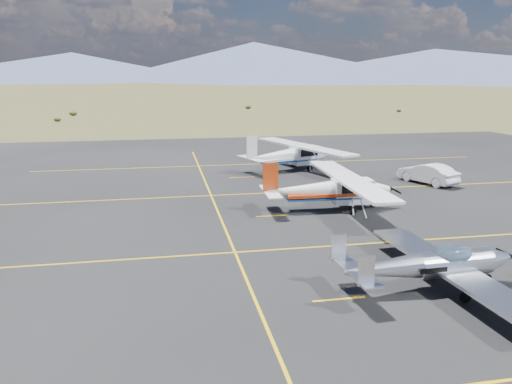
{
  "coord_description": "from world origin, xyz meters",
  "views": [
    {
      "loc": [
        -9.06,
        -19.32,
        8.03
      ],
      "look_at": [
        -4.09,
        6.94,
        1.6
      ],
      "focal_mm": 35.0,
      "sensor_mm": 36.0,
      "label": 1
    }
  ],
  "objects_px": {
    "aircraft_cessna": "(330,189)",
    "aircraft_plain": "(291,154)",
    "aircraft_low_wing": "(434,265)",
    "sedan": "(428,173)"
  },
  "relations": [
    {
      "from": "aircraft_low_wing",
      "to": "aircraft_plain",
      "type": "height_order",
      "value": "aircraft_plain"
    },
    {
      "from": "aircraft_plain",
      "to": "sedan",
      "type": "xyz_separation_m",
      "value": [
        8.66,
        -6.81,
        -0.62
      ]
    },
    {
      "from": "aircraft_plain",
      "to": "sedan",
      "type": "distance_m",
      "value": 11.04
    },
    {
      "from": "aircraft_cessna",
      "to": "aircraft_plain",
      "type": "distance_m",
      "value": 12.49
    },
    {
      "from": "aircraft_low_wing",
      "to": "aircraft_cessna",
      "type": "height_order",
      "value": "aircraft_cessna"
    },
    {
      "from": "aircraft_cessna",
      "to": "aircraft_plain",
      "type": "relative_size",
      "value": 0.97
    },
    {
      "from": "sedan",
      "to": "aircraft_plain",
      "type": "bearing_deg",
      "value": -59.98
    },
    {
      "from": "aircraft_low_wing",
      "to": "aircraft_plain",
      "type": "distance_m",
      "value": 23.92
    },
    {
      "from": "aircraft_cessna",
      "to": "sedan",
      "type": "distance_m",
      "value": 11.08
    },
    {
      "from": "aircraft_cessna",
      "to": "aircraft_plain",
      "type": "xyz_separation_m",
      "value": [
        0.86,
        12.46,
        0.07
      ]
    }
  ]
}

